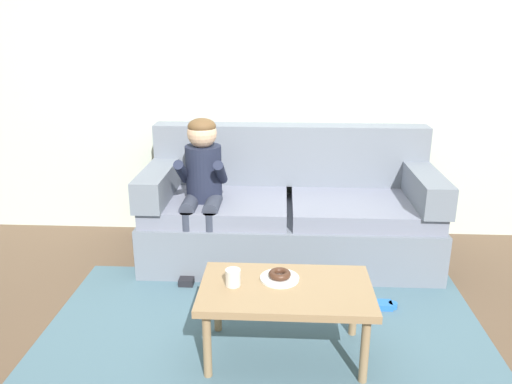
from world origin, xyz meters
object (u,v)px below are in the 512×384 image
(person_child, at_px, (202,180))
(toy_controller, at_px, (379,306))
(donut, at_px, (280,274))
(coffee_table, at_px, (286,295))
(mug, at_px, (233,277))
(couch, at_px, (289,213))

(person_child, height_order, toy_controller, person_child)
(toy_controller, bearing_deg, donut, -145.94)
(person_child, height_order, donut, person_child)
(coffee_table, relative_size, mug, 10.03)
(mug, bearing_deg, person_child, 106.83)
(toy_controller, bearing_deg, coffee_table, -139.84)
(person_child, distance_m, toy_controller, 1.47)
(couch, bearing_deg, donut, -92.91)
(couch, relative_size, coffee_table, 2.37)
(donut, relative_size, toy_controller, 0.53)
(couch, relative_size, person_child, 1.95)
(couch, xyz_separation_m, donut, (-0.06, -1.20, 0.10))
(mug, bearing_deg, couch, 76.54)
(donut, height_order, toy_controller, donut)
(person_child, bearing_deg, couch, 18.63)
(coffee_table, bearing_deg, person_child, 119.39)
(donut, bearing_deg, toy_controller, 33.92)
(coffee_table, height_order, donut, donut)
(donut, xyz_separation_m, toy_controller, (0.63, 0.43, -0.43))
(mug, bearing_deg, coffee_table, -0.31)
(coffee_table, bearing_deg, donut, 113.88)
(toy_controller, bearing_deg, person_child, 155.12)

